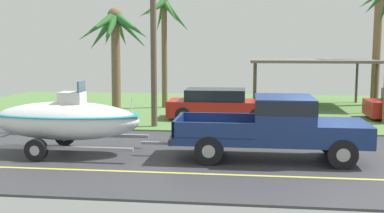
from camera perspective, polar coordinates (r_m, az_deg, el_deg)
name	(u,v)px	position (r m, az deg, el deg)	size (l,w,h in m)	color
ground	(302,117)	(22.19, 13.21, -1.30)	(36.00, 22.00, 0.11)	#38383D
pickup_truck_towing	(282,124)	(13.69, 10.92, -2.16)	(5.66, 2.05, 1.83)	navy
boat_on_trailer	(65,120)	(14.75, -15.21, -1.61)	(5.84, 2.33, 2.22)	gray
parked_sedan_far	(219,105)	(20.73, 3.35, 0.19)	(4.62, 1.93, 1.38)	#B21E19
carport_awning	(310,62)	(25.65, 14.16, 5.30)	(6.27, 4.63, 2.56)	#4C4238
palm_tree_near_left	(114,36)	(19.52, -9.43, 8.43)	(3.53, 3.62, 4.80)	brown
palm_tree_near_right	(379,9)	(27.42, 21.74, 10.90)	(3.23, 3.15, 7.16)	brown
palm_tree_far_left	(165,23)	(24.48, -3.29, 10.11)	(2.77, 2.74, 5.73)	brown
utility_pole	(153,22)	(18.69, -4.73, 10.23)	(0.24, 1.80, 8.09)	brown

